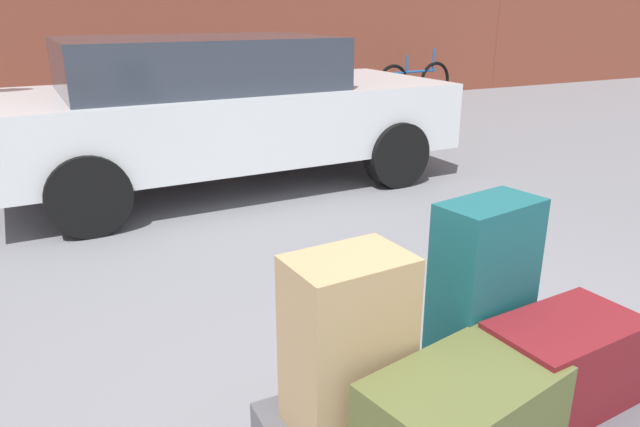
{
  "coord_description": "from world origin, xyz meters",
  "views": [
    {
      "loc": [
        -1.22,
        -1.28,
        1.66
      ],
      "look_at": [
        0.0,
        1.2,
        0.69
      ],
      "focal_mm": 32.78,
      "sensor_mm": 36.0,
      "label": 1
    }
  ],
  "objects": [
    {
      "name": "duffel_bag_maroon_stacked_top",
      "position": [
        0.3,
        -0.09,
        0.5
      ],
      "size": [
        0.55,
        0.35,
        0.32
      ],
      "primitive_type": "cube",
      "rotation": [
        0.0,
        0.0,
        0.07
      ],
      "color": "maroon",
      "rests_on": "luggage_cart"
    },
    {
      "name": "duffel_bag_olive_front_right",
      "position": [
        -0.19,
        -0.16,
        0.49
      ],
      "size": [
        0.66,
        0.47,
        0.3
      ],
      "primitive_type": "cube",
      "rotation": [
        0.0,
        0.0,
        0.2
      ],
      "color": "#4C5128",
      "rests_on": "luggage_cart"
    },
    {
      "name": "suitcase_teal_center",
      "position": [
        0.17,
        0.19,
        0.68
      ],
      "size": [
        0.41,
        0.27,
        0.69
      ],
      "primitive_type": "cube",
      "rotation": [
        0.0,
        0.0,
        0.17
      ],
      "color": "#144C51",
      "rests_on": "luggage_cart"
    },
    {
      "name": "suitcase_tan_rear_right",
      "position": [
        -0.41,
        0.16,
        0.64
      ],
      "size": [
        0.4,
        0.29,
        0.6
      ],
      "primitive_type": "cube",
      "rotation": [
        0.0,
        0.0,
        0.07
      ],
      "color": "#9E7F56",
      "rests_on": "luggage_cart"
    },
    {
      "name": "parked_car",
      "position": [
        0.4,
        4.19,
        0.76
      ],
      "size": [
        4.35,
        2.02,
        1.42
      ],
      "color": "silver",
      "rests_on": "ground_plane"
    },
    {
      "name": "bicycle_leaning",
      "position": [
        5.25,
        7.89,
        0.37
      ],
      "size": [
        1.75,
        0.27,
        0.96
      ],
      "color": "black",
      "rests_on": "ground_plane"
    },
    {
      "name": "bollard_kerb_near",
      "position": [
        2.25,
        6.66,
        0.35
      ],
      "size": [
        0.27,
        0.27,
        0.69
      ],
      "primitive_type": "cylinder",
      "color": "#72665B",
      "rests_on": "ground_plane"
    },
    {
      "name": "bollard_kerb_mid",
      "position": [
        3.52,
        6.66,
        0.35
      ],
      "size": [
        0.27,
        0.27,
        0.69
      ],
      "primitive_type": "cylinder",
      "color": "#72665B",
      "rests_on": "ground_plane"
    }
  ]
}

